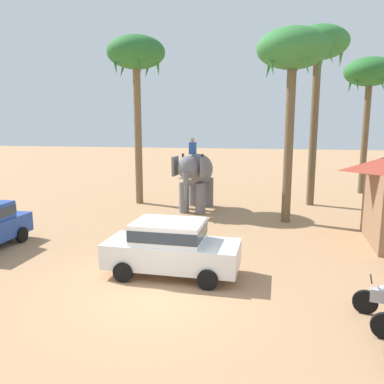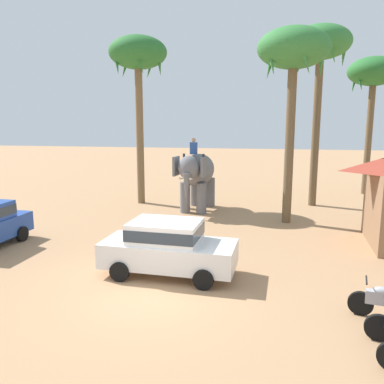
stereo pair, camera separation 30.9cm
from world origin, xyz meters
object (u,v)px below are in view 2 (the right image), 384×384
object	(u,v)px
car_sedan_foreground	(168,246)
palm_tree_behind_elephant	(293,55)
elephant_with_mahout	(197,173)
palm_tree_near_hut	(320,49)
palm_tree_left_of_road	(138,59)
palm_tree_far_back	(374,76)

from	to	relation	value
car_sedan_foreground	palm_tree_behind_elephant	world-z (taller)	palm_tree_behind_elephant
elephant_with_mahout	palm_tree_behind_elephant	bearing A→B (deg)	-20.01
car_sedan_foreground	palm_tree_near_hut	size ratio (longest dim) A/B	0.43
car_sedan_foreground	elephant_with_mahout	distance (m)	9.07
palm_tree_behind_elephant	car_sedan_foreground	bearing A→B (deg)	-117.97
elephant_with_mahout	palm_tree_left_of_road	xyz separation A→B (m)	(-3.54, 1.29, 6.12)
palm_tree_near_hut	car_sedan_foreground	bearing A→B (deg)	-115.41
elephant_with_mahout	palm_tree_behind_elephant	world-z (taller)	palm_tree_behind_elephant
palm_tree_behind_elephant	palm_tree_near_hut	bearing A→B (deg)	69.29
palm_tree_near_hut	palm_tree_far_back	xyz separation A→B (m)	(3.78, 4.43, -0.96)
car_sedan_foreground	palm_tree_left_of_road	world-z (taller)	palm_tree_left_of_road
palm_tree_left_of_road	palm_tree_far_back	size ratio (longest dim) A/B	1.07
elephant_with_mahout	palm_tree_left_of_road	bearing A→B (deg)	159.97
palm_tree_left_of_road	palm_tree_far_back	world-z (taller)	palm_tree_left_of_road
elephant_with_mahout	palm_tree_left_of_road	distance (m)	7.19
car_sedan_foreground	elephant_with_mahout	world-z (taller)	elephant_with_mahout
car_sedan_foreground	palm_tree_left_of_road	xyz separation A→B (m)	(-4.28, 10.27, 7.18)
car_sedan_foreground	palm_tree_near_hut	distance (m)	14.82
elephant_with_mahout	palm_tree_near_hut	size ratio (longest dim) A/B	0.41
palm_tree_far_back	elephant_with_mahout	bearing A→B (deg)	-145.12
elephant_with_mahout	palm_tree_near_hut	world-z (taller)	palm_tree_near_hut
car_sedan_foreground	elephant_with_mahout	xyz separation A→B (m)	(-0.74, 8.97, 1.06)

